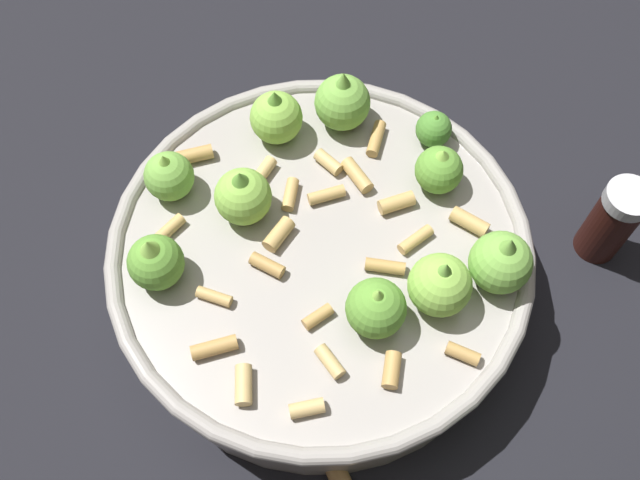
% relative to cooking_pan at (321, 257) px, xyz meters
% --- Properties ---
extents(ground_plane, '(2.40, 2.40, 0.00)m').
position_rel_cooking_pan_xyz_m(ground_plane, '(-0.00, -0.00, -0.05)').
color(ground_plane, black).
extents(cooking_pan, '(0.34, 0.34, 0.13)m').
position_rel_cooking_pan_xyz_m(cooking_pan, '(0.00, 0.00, 0.00)').
color(cooking_pan, '#9E9993').
rests_on(cooking_pan, ground).
extents(pepper_shaker, '(0.04, 0.04, 0.09)m').
position_rel_cooking_pan_xyz_m(pepper_shaker, '(0.24, -0.04, -0.00)').
color(pepper_shaker, '#33140F').
rests_on(pepper_shaker, ground).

